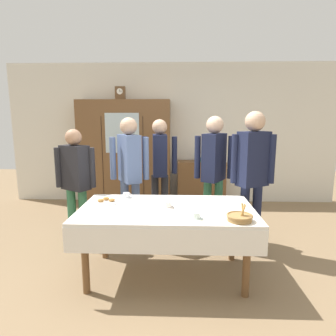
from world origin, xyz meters
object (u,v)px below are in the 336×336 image
dining_table (166,218)px  person_by_cabinet (76,177)px  mantel_clock (120,93)px  spoon_front_edge (229,213)px  person_behind_table_right (253,168)px  bread_basket (240,217)px  tea_cup_far_left (196,216)px  pastry_plate (106,201)px  tea_cup_far_right (168,205)px  person_behind_table_left (160,163)px  person_near_right_end (214,166)px  bookshelf_low (201,183)px  tea_cup_back_edge (126,196)px  spoon_far_left (209,200)px  wall_cabinet (125,153)px  book_stack (202,160)px  person_beside_shelf (130,167)px

dining_table → person_by_cabinet: size_ratio=1.18×
mantel_clock → spoon_front_edge: bearing=-59.7°
person_behind_table_right → bread_basket: bearing=-109.9°
tea_cup_far_left → pastry_plate: bearing=153.0°
tea_cup_far_right → bread_basket: size_ratio=0.54×
person_behind_table_left → person_near_right_end: 0.87m
person_by_cabinet → dining_table: bearing=-31.8°
person_behind_table_left → person_behind_table_right: (1.17, -0.83, 0.07)m
person_behind_table_right → bookshelf_low: bearing=102.2°
tea_cup_back_edge → spoon_front_edge: bearing=-24.4°
spoon_far_left → person_behind_table_left: bearing=120.0°
spoon_front_edge → spoon_far_left: bearing=109.2°
bread_basket → spoon_far_left: bread_basket is taller
pastry_plate → spoon_front_edge: size_ratio=2.35×
person_by_cabinet → person_near_right_end: bearing=7.3°
tea_cup_far_left → dining_table: bearing=134.7°
mantel_clock → bread_basket: (1.64, -2.91, -1.33)m
spoon_front_edge → wall_cabinet: bearing=119.4°
book_stack → person_behind_table_left: (-0.72, -1.22, 0.13)m
bread_basket → tea_cup_back_edge: bearing=148.6°
bread_basket → person_by_cabinet: 2.17m
person_behind_table_left → tea_cup_far_left: bearing=-75.3°
dining_table → tea_cup_back_edge: tea_cup_back_edge is taller
tea_cup_far_left → spoon_far_left: 0.65m
tea_cup_far_left → book_stack: bearing=84.6°
pastry_plate → person_behind_table_right: 1.75m
dining_table → person_behind_table_left: size_ratio=1.09×
person_beside_shelf → person_by_cabinet: (-0.67, -0.16, -0.10)m
book_stack → spoon_far_left: bearing=-92.4°
tea_cup_back_edge → tea_cup_far_right: bearing=-34.9°
spoon_far_left → person_by_cabinet: 1.73m
person_near_right_end → person_beside_shelf: bearing=-176.5°
spoon_front_edge → person_near_right_end: size_ratio=0.07×
pastry_plate → person_behind_table_right: person_behind_table_right is taller
wall_cabinet → mantel_clock: mantel_clock is taller
wall_cabinet → book_stack: 1.47m
tea_cup_back_edge → tea_cup_far_left: bearing=-41.3°
bread_basket → spoon_front_edge: bread_basket is taller
dining_table → pastry_plate: pastry_plate is taller
person_beside_shelf → person_near_right_end: (1.12, 0.07, 0.01)m
tea_cup_far_left → person_behind_table_right: 1.17m
person_beside_shelf → person_by_cabinet: size_ratio=1.09×
wall_cabinet → person_near_right_end: wall_cabinet is taller
person_behind_table_left → spoon_front_edge: bearing=-62.9°
person_behind_table_left → person_behind_table_right: bearing=-35.5°
mantel_clock → spoon_far_left: 3.00m
person_near_right_end → person_by_cabinet: 1.82m
person_near_right_end → person_by_cabinet: bearing=-172.7°
wall_cabinet → tea_cup_far_right: 2.72m
person_beside_shelf → person_behind_table_right: person_behind_table_right is taller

